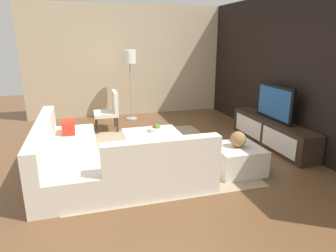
{
  "coord_description": "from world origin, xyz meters",
  "views": [
    {
      "loc": [
        4.64,
        -1.0,
        1.98
      ],
      "look_at": [
        -0.12,
        0.37,
        0.51
      ],
      "focal_mm": 31.7,
      "sensor_mm": 36.0,
      "label": 1
    }
  ],
  "objects_px": {
    "ottoman": "(237,159)",
    "coffee_table": "(154,144)",
    "accent_chair_near": "(110,109)",
    "decorative_ball": "(238,139)",
    "television": "(275,103)",
    "floor_lamp": "(130,62)",
    "sectional_couch": "(98,160)",
    "media_console": "(272,132)",
    "fruit_bowl": "(157,129)"
  },
  "relations": [
    {
      "from": "ottoman",
      "to": "coffee_table",
      "type": "bearing_deg",
      "value": -132.09
    },
    {
      "from": "accent_chair_near",
      "to": "decorative_ball",
      "type": "distance_m",
      "value": 3.18
    },
    {
      "from": "television",
      "to": "accent_chair_near",
      "type": "height_order",
      "value": "television"
    },
    {
      "from": "coffee_table",
      "to": "floor_lamp",
      "type": "bearing_deg",
      "value": 179.38
    },
    {
      "from": "accent_chair_near",
      "to": "decorative_ball",
      "type": "height_order",
      "value": "accent_chair_near"
    },
    {
      "from": "coffee_table",
      "to": "decorative_ball",
      "type": "distance_m",
      "value": 1.49
    },
    {
      "from": "sectional_couch",
      "to": "accent_chair_near",
      "type": "height_order",
      "value": "accent_chair_near"
    },
    {
      "from": "media_console",
      "to": "coffee_table",
      "type": "relative_size",
      "value": 2.07
    },
    {
      "from": "television",
      "to": "floor_lamp",
      "type": "distance_m",
      "value": 3.53
    },
    {
      "from": "television",
      "to": "sectional_couch",
      "type": "height_order",
      "value": "television"
    },
    {
      "from": "coffee_table",
      "to": "accent_chair_near",
      "type": "distance_m",
      "value": 1.85
    },
    {
      "from": "fruit_bowl",
      "to": "decorative_ball",
      "type": "distance_m",
      "value": 1.52
    },
    {
      "from": "accent_chair_near",
      "to": "floor_lamp",
      "type": "relative_size",
      "value": 0.51
    },
    {
      "from": "accent_chair_near",
      "to": "fruit_bowl",
      "type": "height_order",
      "value": "accent_chair_near"
    },
    {
      "from": "floor_lamp",
      "to": "ottoman",
      "type": "height_order",
      "value": "floor_lamp"
    },
    {
      "from": "ottoman",
      "to": "accent_chair_near",
      "type": "bearing_deg",
      "value": -148.65
    },
    {
      "from": "television",
      "to": "fruit_bowl",
      "type": "relative_size",
      "value": 3.7
    },
    {
      "from": "floor_lamp",
      "to": "decorative_ball",
      "type": "bearing_deg",
      "value": 16.71
    },
    {
      "from": "floor_lamp",
      "to": "fruit_bowl",
      "type": "distance_m",
      "value": 2.56
    },
    {
      "from": "accent_chair_near",
      "to": "floor_lamp",
      "type": "bearing_deg",
      "value": 141.97
    },
    {
      "from": "media_console",
      "to": "decorative_ball",
      "type": "relative_size",
      "value": 9.12
    },
    {
      "from": "sectional_couch",
      "to": "accent_chair_near",
      "type": "xyz_separation_m",
      "value": [
        -2.36,
        0.41,
        0.22
      ]
    },
    {
      "from": "television",
      "to": "fruit_bowl",
      "type": "bearing_deg",
      "value": -97.24
    },
    {
      "from": "media_console",
      "to": "floor_lamp",
      "type": "xyz_separation_m",
      "value": [
        -2.63,
        -2.27,
        1.18
      ]
    },
    {
      "from": "sectional_couch",
      "to": "ottoman",
      "type": "distance_m",
      "value": 2.09
    },
    {
      "from": "floor_lamp",
      "to": "fruit_bowl",
      "type": "relative_size",
      "value": 6.12
    },
    {
      "from": "sectional_couch",
      "to": "coffee_table",
      "type": "relative_size",
      "value": 2.35
    },
    {
      "from": "coffee_table",
      "to": "decorative_ball",
      "type": "bearing_deg",
      "value": 47.91
    },
    {
      "from": "sectional_couch",
      "to": "ottoman",
      "type": "bearing_deg",
      "value": 80.29
    },
    {
      "from": "sectional_couch",
      "to": "floor_lamp",
      "type": "distance_m",
      "value": 3.51
    },
    {
      "from": "sectional_couch",
      "to": "floor_lamp",
      "type": "bearing_deg",
      "value": 162.25
    },
    {
      "from": "accent_chair_near",
      "to": "ottoman",
      "type": "xyz_separation_m",
      "value": [
        2.71,
        1.65,
        -0.29
      ]
    },
    {
      "from": "coffee_table",
      "to": "television",
      "type": "bearing_deg",
      "value": 87.51
    },
    {
      "from": "media_console",
      "to": "sectional_couch",
      "type": "relative_size",
      "value": 0.88
    },
    {
      "from": "fruit_bowl",
      "to": "television",
      "type": "bearing_deg",
      "value": 82.76
    },
    {
      "from": "television",
      "to": "floor_lamp",
      "type": "xyz_separation_m",
      "value": [
        -2.63,
        -2.27,
        0.6
      ]
    },
    {
      "from": "accent_chair_near",
      "to": "television",
      "type": "bearing_deg",
      "value": 56.43
    },
    {
      "from": "decorative_ball",
      "to": "floor_lamp",
      "type": "bearing_deg",
      "value": -163.29
    },
    {
      "from": "television",
      "to": "coffee_table",
      "type": "xyz_separation_m",
      "value": [
        -0.1,
        -2.3,
        -0.63
      ]
    },
    {
      "from": "floor_lamp",
      "to": "decorative_ball",
      "type": "xyz_separation_m",
      "value": [
        3.51,
        1.05,
        -0.91
      ]
    },
    {
      "from": "accent_chair_near",
      "to": "decorative_ball",
      "type": "bearing_deg",
      "value": 30.41
    },
    {
      "from": "floor_lamp",
      "to": "fruit_bowl",
      "type": "xyz_separation_m",
      "value": [
        2.35,
        0.07,
        -1.0
      ]
    },
    {
      "from": "ottoman",
      "to": "decorative_ball",
      "type": "xyz_separation_m",
      "value": [
        0.0,
        0.0,
        0.32
      ]
    },
    {
      "from": "sectional_couch",
      "to": "floor_lamp",
      "type": "height_order",
      "value": "floor_lamp"
    },
    {
      "from": "ottoman",
      "to": "decorative_ball",
      "type": "height_order",
      "value": "decorative_ball"
    },
    {
      "from": "decorative_ball",
      "to": "coffee_table",
      "type": "bearing_deg",
      "value": -132.09
    },
    {
      "from": "sectional_couch",
      "to": "accent_chair_near",
      "type": "distance_m",
      "value": 2.4
    },
    {
      "from": "television",
      "to": "decorative_ball",
      "type": "distance_m",
      "value": 1.53
    },
    {
      "from": "ottoman",
      "to": "fruit_bowl",
      "type": "distance_m",
      "value": 1.53
    },
    {
      "from": "media_console",
      "to": "floor_lamp",
      "type": "relative_size",
      "value": 1.27
    }
  ]
}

